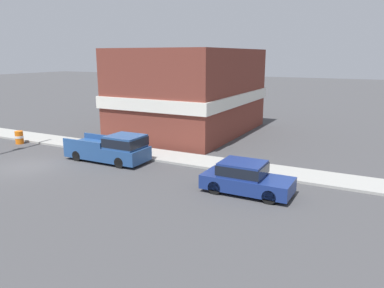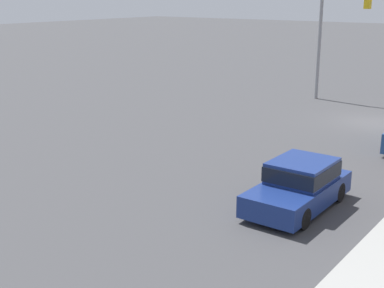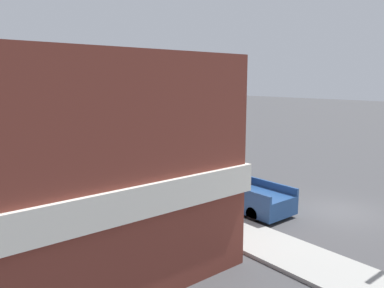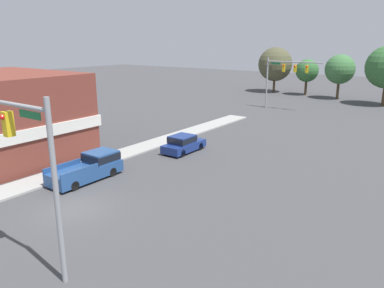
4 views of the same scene
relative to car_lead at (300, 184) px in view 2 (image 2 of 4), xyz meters
name	(u,v)px [view 2 (image 2 of 4)]	position (x,y,z in m)	size (l,w,h in m)	color
ground_plane	(374,123)	(1.92, -13.13, -0.80)	(200.00, 200.00, 0.00)	#424244
near_signal_assembly	(357,12)	(5.05, -17.72, 4.75)	(7.63, 0.49, 7.66)	gray
car_lead	(300,184)	(0.00, 0.00, 0.00)	(1.89, 4.32, 1.54)	black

